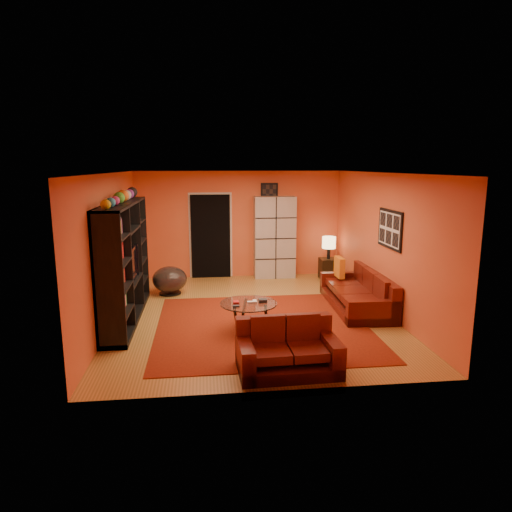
{
  "coord_description": "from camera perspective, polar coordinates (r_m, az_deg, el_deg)",
  "views": [
    {
      "loc": [
        -0.87,
        -8.13,
        2.74
      ],
      "look_at": [
        0.09,
        0.1,
        1.08
      ],
      "focal_mm": 32.0,
      "sensor_mm": 36.0,
      "label": 1
    }
  ],
  "objects": [
    {
      "name": "rug",
      "position": [
        7.98,
        0.78,
        -8.72
      ],
      "size": [
        3.6,
        3.6,
        0.01
      ],
      "primitive_type": "cube",
      "color": "#63180B",
      "rests_on": "floor"
    },
    {
      "name": "sofa",
      "position": [
        9.13,
        12.93,
        -4.58
      ],
      "size": [
        1.03,
        2.31,
        0.85
      ],
      "rotation": [
        0.0,
        0.0,
        -0.04
      ],
      "color": "#4A0F09",
      "rests_on": "rug"
    },
    {
      "name": "wall_art_right",
      "position": [
        8.59,
        16.41,
        3.24
      ],
      "size": [
        0.03,
        1.0,
        0.7
      ],
      "primitive_type": "cube",
      "color": "black",
      "rests_on": "wall_right"
    },
    {
      "name": "entertainment_unit",
      "position": [
        8.42,
        -16.09,
        -0.7
      ],
      "size": [
        0.45,
        3.0,
        2.1
      ],
      "primitive_type": "cube",
      "color": "black",
      "rests_on": "floor"
    },
    {
      "name": "floor",
      "position": [
        8.62,
        -0.49,
        -7.2
      ],
      "size": [
        6.0,
        6.0,
        0.0
      ],
      "primitive_type": "plane",
      "color": "olive",
      "rests_on": "ground"
    },
    {
      "name": "storage_cabinet",
      "position": [
        11.2,
        2.33,
        2.36
      ],
      "size": [
        1.0,
        0.45,
        2.0
      ],
      "primitive_type": "cube",
      "rotation": [
        0.0,
        0.0,
        -0.01
      ],
      "color": "#B5AFA7",
      "rests_on": "floor"
    },
    {
      "name": "side_table",
      "position": [
        11.28,
        9.0,
        -1.58
      ],
      "size": [
        0.4,
        0.4,
        0.5
      ],
      "primitive_type": "cube",
      "rotation": [
        0.0,
        0.0,
        0.01
      ],
      "color": "black",
      "rests_on": "floor"
    },
    {
      "name": "coffee_table",
      "position": [
        7.64,
        -0.92,
        -6.23
      ],
      "size": [
        0.95,
        0.95,
        0.48
      ],
      "rotation": [
        0.0,
        0.0,
        -0.32
      ],
      "color": "silver",
      "rests_on": "floor"
    },
    {
      "name": "bowl_chair",
      "position": [
        9.98,
        -10.74,
        -2.91
      ],
      "size": [
        0.74,
        0.74,
        0.6
      ],
      "color": "black",
      "rests_on": "floor"
    },
    {
      "name": "doorway",
      "position": [
        11.22,
        -5.69,
        2.45
      ],
      "size": [
        0.95,
        0.1,
        2.04
      ],
      "primitive_type": "cube",
      "color": "black",
      "rests_on": "floor"
    },
    {
      "name": "wall_front",
      "position": [
        5.4,
        2.92,
        -4.14
      ],
      "size": [
        6.0,
        0.0,
        6.0
      ],
      "primitive_type": "plane",
      "rotation": [
        -1.57,
        0.0,
        0.0
      ],
      "color": "#DC5830",
      "rests_on": "floor"
    },
    {
      "name": "wall_right",
      "position": [
        8.92,
        15.68,
        1.61
      ],
      "size": [
        0.0,
        6.0,
        6.0
      ],
      "primitive_type": "plane",
      "rotation": [
        1.57,
        0.0,
        -1.57
      ],
      "color": "#DC5830",
      "rests_on": "floor"
    },
    {
      "name": "wall_back",
      "position": [
        11.26,
        -2.15,
        3.96
      ],
      "size": [
        6.0,
        0.0,
        6.0
      ],
      "primitive_type": "plane",
      "rotation": [
        1.57,
        0.0,
        0.0
      ],
      "color": "#DC5830",
      "rests_on": "floor"
    },
    {
      "name": "loveseat",
      "position": [
        6.31,
        3.9,
        -11.58
      ],
      "size": [
        1.37,
        0.85,
        0.85
      ],
      "rotation": [
        0.0,
        0.0,
        1.61
      ],
      "color": "#4A0F09",
      "rests_on": "rug"
    },
    {
      "name": "wall_art_back",
      "position": [
        11.25,
        1.68,
        7.79
      ],
      "size": [
        0.42,
        0.03,
        0.52
      ],
      "primitive_type": "cube",
      "color": "black",
      "rests_on": "wall_back"
    },
    {
      "name": "wall_left",
      "position": [
        8.41,
        -17.69,
        0.93
      ],
      "size": [
        0.0,
        6.0,
        6.0
      ],
      "primitive_type": "plane",
      "rotation": [
        1.57,
        0.0,
        1.57
      ],
      "color": "#DC5830",
      "rests_on": "floor"
    },
    {
      "name": "table_lamp",
      "position": [
        11.15,
        9.1,
        1.61
      ],
      "size": [
        0.33,
        0.33,
        0.54
      ],
      "color": "black",
      "rests_on": "side_table"
    },
    {
      "name": "ceiling",
      "position": [
        8.18,
        -0.53,
        10.34
      ],
      "size": [
        6.0,
        6.0,
        0.0
      ],
      "primitive_type": "plane",
      "rotation": [
        3.14,
        0.0,
        0.0
      ],
      "color": "white",
      "rests_on": "wall_back"
    },
    {
      "name": "throw_pillow",
      "position": [
        9.74,
        10.38,
        -1.39
      ],
      "size": [
        0.12,
        0.42,
        0.42
      ],
      "primitive_type": "cube",
      "color": "orange",
      "rests_on": "sofa"
    },
    {
      "name": "tv",
      "position": [
        8.38,
        -15.78,
        -1.02
      ],
      "size": [
        1.01,
        0.13,
        0.58
      ],
      "primitive_type": "imported",
      "rotation": [
        0.0,
        0.0,
        1.57
      ],
      "color": "black",
      "rests_on": "entertainment_unit"
    }
  ]
}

